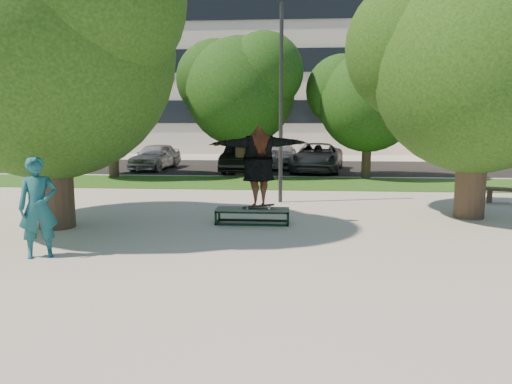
# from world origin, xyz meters

# --- Properties ---
(ground) EXTENTS (120.00, 120.00, 0.00)m
(ground) POSITION_xyz_m (0.00, 0.00, 0.00)
(ground) COLOR #9F9993
(ground) RESTS_ON ground
(grass_strip) EXTENTS (30.00, 4.00, 0.02)m
(grass_strip) POSITION_xyz_m (1.00, 9.50, 0.01)
(grass_strip) COLOR #144213
(grass_strip) RESTS_ON ground
(asphalt_strip) EXTENTS (40.00, 8.00, 0.01)m
(asphalt_strip) POSITION_xyz_m (0.00, 16.00, 0.01)
(asphalt_strip) COLOR black
(asphalt_strip) RESTS_ON ground
(tree_left) EXTENTS (6.96, 5.95, 7.12)m
(tree_left) POSITION_xyz_m (-4.29, 1.09, 4.42)
(tree_left) COLOR #38281E
(tree_left) RESTS_ON ground
(tree_right) EXTENTS (6.24, 5.33, 6.51)m
(tree_right) POSITION_xyz_m (5.92, 3.08, 4.09)
(tree_right) COLOR #38281E
(tree_right) RESTS_ON ground
(bg_tree_left) EXTENTS (5.28, 4.51, 5.77)m
(bg_tree_left) POSITION_xyz_m (-6.57, 11.07, 3.73)
(bg_tree_left) COLOR #38281E
(bg_tree_left) RESTS_ON ground
(bg_tree_mid) EXTENTS (5.76, 4.92, 6.24)m
(bg_tree_mid) POSITION_xyz_m (-1.08, 12.08, 4.02)
(bg_tree_mid) COLOR #38281E
(bg_tree_mid) RESTS_ON ground
(bg_tree_right) EXTENTS (5.04, 4.31, 5.43)m
(bg_tree_right) POSITION_xyz_m (4.43, 11.57, 3.49)
(bg_tree_right) COLOR #38281E
(bg_tree_right) RESTS_ON ground
(lamppost) EXTENTS (0.25, 0.15, 6.11)m
(lamppost) POSITION_xyz_m (1.00, 5.00, 3.15)
(lamppost) COLOR #2D2D30
(lamppost) RESTS_ON ground
(office_building) EXTENTS (30.00, 14.12, 16.00)m
(office_building) POSITION_xyz_m (-2.00, 31.98, 8.00)
(office_building) COLOR beige
(office_building) RESTS_ON ground
(grind_box) EXTENTS (1.80, 0.60, 0.38)m
(grind_box) POSITION_xyz_m (0.41, 1.79, 0.19)
(grind_box) COLOR black
(grind_box) RESTS_ON ground
(skater_rig) EXTENTS (2.50, 1.33, 2.04)m
(skater_rig) POSITION_xyz_m (0.56, 1.79, 1.43)
(skater_rig) COLOR white
(skater_rig) RESTS_ON grind_box
(bystander) EXTENTS (0.83, 0.73, 1.90)m
(bystander) POSITION_xyz_m (-3.30, -1.49, 0.95)
(bystander) COLOR #165057
(bystander) RESTS_ON ground
(car_silver_a) EXTENTS (2.08, 4.05, 1.32)m
(car_silver_a) POSITION_xyz_m (-5.62, 14.45, 0.66)
(car_silver_a) COLOR #AEADB2
(car_silver_a) RESTS_ON asphalt_strip
(car_dark) EXTENTS (1.81, 4.37, 1.40)m
(car_dark) POSITION_xyz_m (-1.09, 13.65, 0.70)
(car_dark) COLOR black
(car_dark) RESTS_ON asphalt_strip
(car_grey) EXTENTS (2.93, 5.19, 1.37)m
(car_grey) POSITION_xyz_m (2.50, 14.09, 0.68)
(car_grey) COLOR #5C5C61
(car_grey) RESTS_ON asphalt_strip
(car_silver_b) EXTENTS (2.06, 4.81, 1.38)m
(car_silver_b) POSITION_xyz_m (0.50, 16.11, 0.69)
(car_silver_b) COLOR #A2A3A7
(car_silver_b) RESTS_ON asphalt_strip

